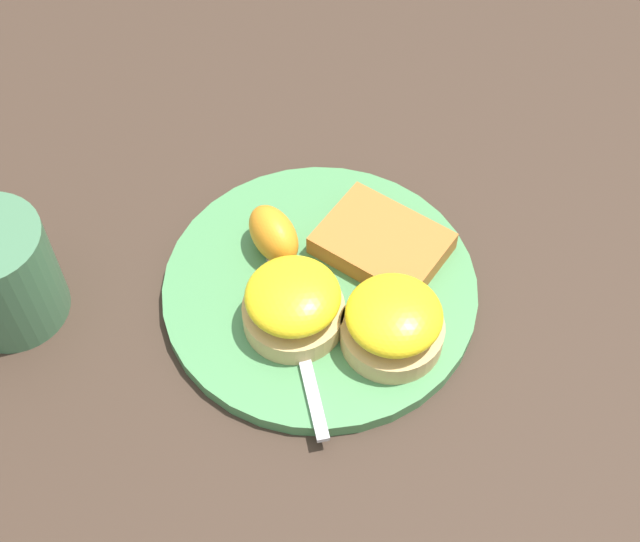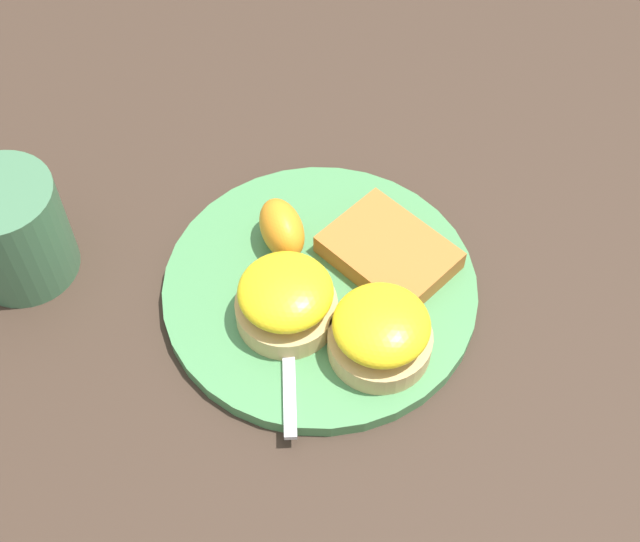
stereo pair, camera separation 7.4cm
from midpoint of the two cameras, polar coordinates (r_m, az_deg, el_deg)
ground_plane at (r=0.77m, az=2.75°, el=-1.66°), size 1.10×1.10×0.00m
plate at (r=0.77m, az=2.77°, el=-1.37°), size 0.27×0.27×0.01m
sandwich_benedict_left at (r=0.72m, az=0.75°, el=-2.06°), size 0.08×0.08×0.05m
sandwich_benedict_right at (r=0.71m, az=6.91°, el=-4.16°), size 0.08×0.08×0.05m
hashbrown_patty at (r=0.77m, az=7.18°, el=1.00°), size 0.12×0.10×0.02m
orange_wedge at (r=0.77m, az=0.30°, el=2.54°), size 0.07×0.07×0.04m
fork at (r=0.74m, az=0.78°, el=-2.88°), size 0.12×0.18×0.00m
cup at (r=0.78m, az=-16.61°, el=2.34°), size 0.12×0.09×0.10m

